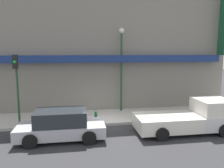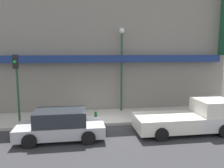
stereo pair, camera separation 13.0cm
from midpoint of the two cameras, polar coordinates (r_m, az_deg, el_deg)
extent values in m
plane|color=#2D2D30|center=(13.40, -1.70, -10.95)|extent=(80.00, 80.00, 0.00)
cube|color=#B7B2A8|center=(14.91, -2.43, -8.59)|extent=(36.00, 3.26, 0.17)
cube|color=gray|center=(17.39, -3.62, 9.88)|extent=(19.80, 3.00, 9.80)
cube|color=navy|center=(15.60, -3.03, 6.58)|extent=(18.22, 0.60, 0.50)
cube|color=silver|center=(13.80, 24.97, -8.54)|extent=(2.23, 2.06, 0.76)
cube|color=silver|center=(13.60, 25.17, -5.37)|extent=(1.89, 1.89, 0.81)
cube|color=silver|center=(12.52, 14.09, -9.69)|extent=(3.34, 2.06, 0.76)
cylinder|color=black|center=(14.73, 22.88, -8.42)|extent=(0.69, 0.22, 0.69)
cylinder|color=black|center=(13.31, 9.87, -9.65)|extent=(0.69, 0.22, 0.69)
cylinder|color=black|center=(11.48, 13.15, -12.70)|extent=(0.69, 0.22, 0.69)
cube|color=#ADADB2|center=(11.70, -12.87, -11.49)|extent=(4.39, 1.84, 0.59)
cube|color=#23282D|center=(11.49, -12.98, -8.40)|extent=(2.55, 1.66, 0.73)
cylinder|color=black|center=(12.58, -6.22, -10.64)|extent=(0.69, 0.22, 0.69)
cylinder|color=black|center=(10.86, -5.83, -13.78)|extent=(0.69, 0.22, 0.69)
cylinder|color=black|center=(12.79, -18.73, -10.72)|extent=(0.69, 0.22, 0.69)
cylinder|color=black|center=(11.10, -20.46, -13.79)|extent=(0.69, 0.22, 0.69)
cylinder|color=#196633|center=(13.73, -4.02, -8.70)|extent=(0.17, 0.17, 0.47)
sphere|color=#196633|center=(13.65, -4.04, -7.48)|extent=(0.16, 0.16, 0.16)
cylinder|color=#1E4728|center=(15.72, 2.74, 2.95)|extent=(0.14, 0.14, 5.57)
sphere|color=silver|center=(15.72, 2.82, 13.76)|extent=(0.36, 0.36, 0.36)
cylinder|color=#1E4728|center=(14.03, -23.14, -1.37)|extent=(0.12, 0.12, 4.11)
cube|color=black|center=(13.71, -23.71, 5.35)|extent=(0.28, 0.20, 0.80)
sphere|color=green|center=(13.60, -23.84, 5.33)|extent=(0.16, 0.16, 0.16)
camera|label=1|loc=(0.06, -89.74, 0.04)|focal=35.00mm
camera|label=2|loc=(0.06, 90.26, -0.04)|focal=35.00mm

